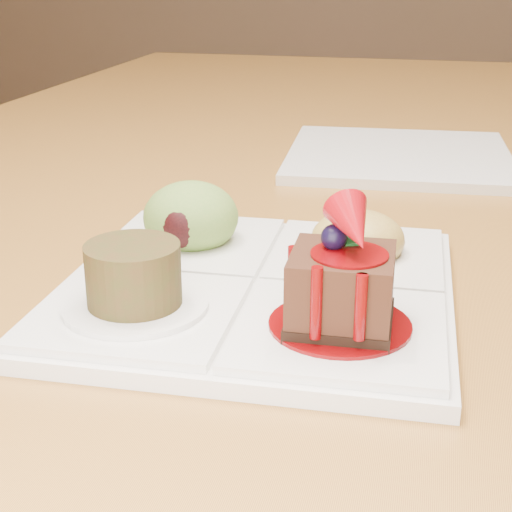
# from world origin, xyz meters

# --- Properties ---
(dining_table) EXTENTS (1.00, 1.80, 0.75)m
(dining_table) POSITION_xyz_m (0.00, 0.00, 0.68)
(dining_table) COLOR #A5742A
(dining_table) RESTS_ON ground
(sampler_plate) EXTENTS (0.30, 0.30, 0.11)m
(sampler_plate) POSITION_xyz_m (0.11, -0.56, 0.77)
(sampler_plate) COLOR silver
(sampler_plate) RESTS_ON dining_table
(second_plate) EXTENTS (0.29, 0.29, 0.01)m
(second_plate) POSITION_xyz_m (0.19, -0.12, 0.76)
(second_plate) COLOR silver
(second_plate) RESTS_ON dining_table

